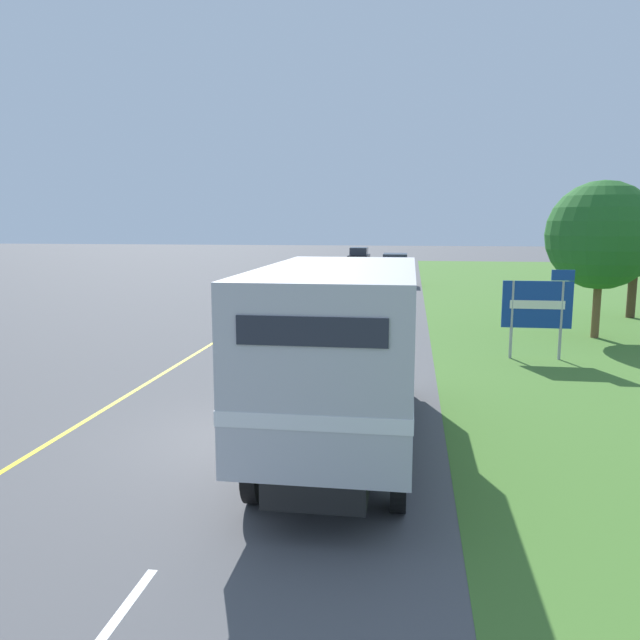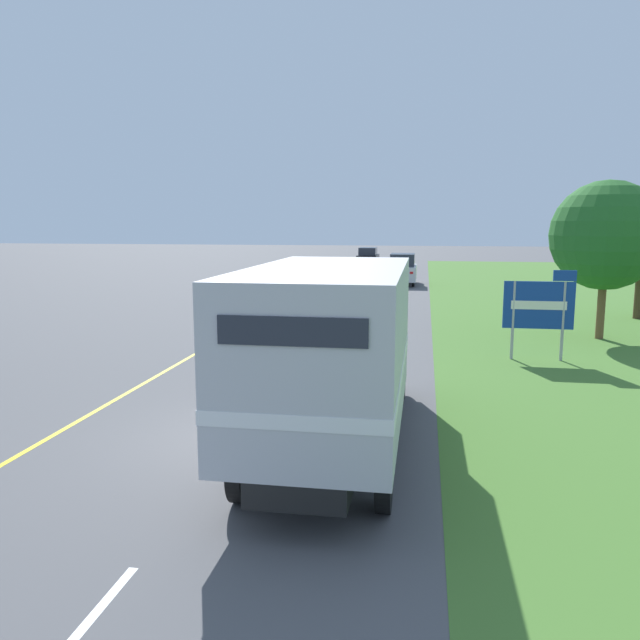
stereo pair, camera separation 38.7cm
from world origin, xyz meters
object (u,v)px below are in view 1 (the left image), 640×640
Objects in this scene: lead_car_silver_ahead at (395,269)px; roadside_tree_near at (601,235)px; roadside_tree_mid at (636,241)px; lead_car_white at (291,299)px; highway_sign at (538,306)px; lead_car_black_ahead at (359,257)px; horse_trailer_truck at (344,346)px.

roadside_tree_near is at bearing -67.41° from lead_car_silver_ahead.
lead_car_silver_ahead is 0.87× the size of roadside_tree_mid.
roadside_tree_near reaches higher than roadside_tree_mid.
highway_sign is (8.76, -6.11, 0.70)m from lead_car_white.
lead_car_silver_ahead is 16.56m from lead_car_black_ahead.
highway_sign reaches higher than lead_car_white.
highway_sign reaches higher than lead_car_silver_ahead.
roadside_tree_near is at bearing -10.41° from lead_car_white.
horse_trailer_truck is at bearing -85.59° from lead_car_black_ahead.
roadside_tree_mid reaches higher than lead_car_black_ahead.
lead_car_silver_ahead reaches higher than lead_car_white.
lead_car_silver_ahead is at bearing 76.42° from lead_car_white.
roadside_tree_near is (11.37, -34.47, 2.73)m from lead_car_black_ahead.
lead_car_silver_ahead is 1.56× the size of highway_sign.
horse_trailer_truck is at bearing -90.24° from lead_car_silver_ahead.
horse_trailer_truck is 46.95m from lead_car_black_ahead.
lead_car_black_ahead is 36.40m from roadside_tree_near.
horse_trailer_truck is 30.68m from lead_car_silver_ahead.
roadside_tree_mid is at bearing 58.30° from highway_sign.
lead_car_white is (-3.79, 14.45, -0.98)m from horse_trailer_truck.
highway_sign is (8.58, -38.45, 0.71)m from lead_car_black_ahead.
lead_car_black_ahead is (-3.74, 16.13, -0.11)m from lead_car_silver_ahead.
lead_car_black_ahead is at bearing 108.25° from roadside_tree_near.
lead_car_white is 16.68m from lead_car_silver_ahead.
lead_car_silver_ahead is 20.04m from roadside_tree_near.
roadside_tree_mid reaches higher than lead_car_white.
highway_sign is (4.84, -22.32, 0.61)m from lead_car_silver_ahead.
roadside_tree_near is at bearing 55.02° from highway_sign.
horse_trailer_truck is 14.97m from lead_car_white.
roadside_tree_mid is (14.45, 3.10, 2.38)m from lead_car_white.
lead_car_silver_ahead is 22.85m from highway_sign.
lead_car_silver_ahead is at bearing -76.96° from lead_car_black_ahead.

